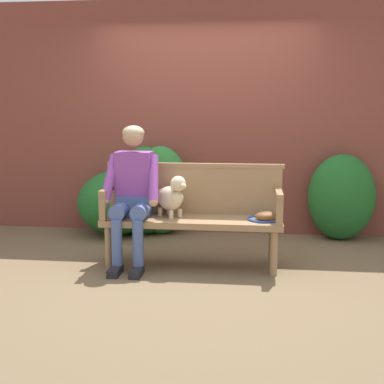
% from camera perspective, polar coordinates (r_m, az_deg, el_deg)
% --- Properties ---
extents(ground_plane, '(40.00, 40.00, 0.00)m').
position_cam_1_polar(ground_plane, '(4.94, 0.00, -8.34)').
color(ground_plane, brown).
extents(brick_garden_fence, '(8.00, 0.30, 2.76)m').
position_cam_1_polar(brick_garden_fence, '(6.21, 1.64, 8.30)').
color(brick_garden_fence, brown).
rests_on(brick_garden_fence, ground).
extents(hedge_bush_mid_left, '(0.70, 0.43, 1.06)m').
position_cam_1_polar(hedge_bush_mid_left, '(6.04, -3.57, 0.17)').
color(hedge_bush_mid_left, '#286B2D').
rests_on(hedge_bush_mid_left, ground).
extents(hedge_bush_far_right, '(0.71, 0.71, 1.06)m').
position_cam_1_polar(hedge_bush_far_right, '(6.07, -5.27, 0.18)').
color(hedge_bush_far_right, '#1E5B23').
rests_on(hedge_bush_far_right, ground).
extents(hedge_bush_far_left, '(0.96, 0.94, 0.77)m').
position_cam_1_polar(hedge_bush_far_left, '(6.13, -8.38, -1.16)').
color(hedge_bush_far_left, '#1E5B23').
rests_on(hedge_bush_far_left, ground).
extents(hedge_bush_mid_right, '(0.76, 0.52, 0.99)m').
position_cam_1_polar(hedge_bush_mid_right, '(6.03, 16.52, -0.57)').
color(hedge_bush_mid_right, '#1E5B23').
rests_on(hedge_bush_mid_right, ground).
extents(garden_bench, '(1.70, 0.49, 0.48)m').
position_cam_1_polar(garden_bench, '(4.82, 0.00, -3.67)').
color(garden_bench, '#93704C').
rests_on(garden_bench, ground).
extents(bench_backrest, '(1.74, 0.06, 0.50)m').
position_cam_1_polar(bench_backrest, '(4.97, 0.29, 0.46)').
color(bench_backrest, '#93704C').
rests_on(bench_backrest, garden_bench).
extents(bench_armrest_left_end, '(0.06, 0.49, 0.28)m').
position_cam_1_polar(bench_armrest_left_end, '(4.85, -9.68, -0.56)').
color(bench_armrest_left_end, '#93704C').
rests_on(bench_armrest_left_end, garden_bench).
extents(bench_armrest_right_end, '(0.06, 0.49, 0.28)m').
position_cam_1_polar(bench_armrest_right_end, '(4.66, 9.82, -0.97)').
color(bench_armrest_right_end, '#93704C').
rests_on(bench_armrest_right_end, garden_bench).
extents(person_seated, '(0.56, 0.64, 1.35)m').
position_cam_1_polar(person_seated, '(4.85, -6.72, 0.32)').
color(person_seated, black).
rests_on(person_seated, ground).
extents(dog_on_bench, '(0.37, 0.35, 0.41)m').
position_cam_1_polar(dog_on_bench, '(4.82, -2.27, -0.46)').
color(dog_on_bench, beige).
rests_on(dog_on_bench, garden_bench).
extents(tennis_racket, '(0.33, 0.58, 0.03)m').
position_cam_1_polar(tennis_racket, '(4.80, 8.05, -2.95)').
color(tennis_racket, blue).
rests_on(tennis_racket, garden_bench).
extents(baseball_glove, '(0.26, 0.23, 0.09)m').
position_cam_1_polar(baseball_glove, '(4.71, 8.40, -2.74)').
color(baseball_glove, brown).
rests_on(baseball_glove, garden_bench).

